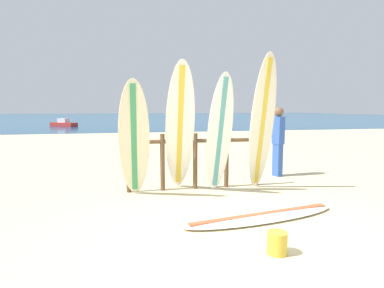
{
  "coord_description": "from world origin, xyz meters",
  "views": [
    {
      "loc": [
        -1.43,
        -3.37,
        1.61
      ],
      "look_at": [
        -0.01,
        3.11,
        0.87
      ],
      "focal_mm": 30.15,
      "sensor_mm": 36.0,
      "label": 1
    }
  ],
  "objects_px": {
    "surfboard_leaning_far_left": "(134,140)",
    "surfboard_leaning_center": "(262,123)",
    "beachgoer_standing": "(278,138)",
    "surfboard_leaning_left": "(180,129)",
    "surfboard_lying_on_sand": "(262,216)",
    "surfboard_rack": "(195,155)",
    "surfboard_leaning_center_left": "(220,134)",
    "sand_bucket": "(277,243)",
    "small_boat_offshore": "(64,124)"
  },
  "relations": [
    {
      "from": "surfboard_leaning_far_left",
      "to": "surfboard_leaning_center",
      "type": "height_order",
      "value": "surfboard_leaning_center"
    },
    {
      "from": "beachgoer_standing",
      "to": "surfboard_leaning_center",
      "type": "bearing_deg",
      "value": -129.21
    },
    {
      "from": "surfboard_leaning_left",
      "to": "beachgoer_standing",
      "type": "relative_size",
      "value": 1.49
    },
    {
      "from": "surfboard_leaning_center",
      "to": "surfboard_lying_on_sand",
      "type": "relative_size",
      "value": 1.02
    },
    {
      "from": "surfboard_rack",
      "to": "surfboard_leaning_center_left",
      "type": "xyz_separation_m",
      "value": [
        0.38,
        -0.4,
        0.46
      ]
    },
    {
      "from": "surfboard_leaning_center",
      "to": "sand_bucket",
      "type": "xyz_separation_m",
      "value": [
        -0.99,
        -2.63,
        -1.19
      ]
    },
    {
      "from": "surfboard_rack",
      "to": "surfboard_lying_on_sand",
      "type": "relative_size",
      "value": 1.05
    },
    {
      "from": "surfboard_lying_on_sand",
      "to": "sand_bucket",
      "type": "bearing_deg",
      "value": -106.63
    },
    {
      "from": "surfboard_leaning_center",
      "to": "small_boat_offshore",
      "type": "bearing_deg",
      "value": 107.43
    },
    {
      "from": "surfboard_leaning_center",
      "to": "surfboard_rack",
      "type": "bearing_deg",
      "value": 161.29
    },
    {
      "from": "small_boat_offshore",
      "to": "sand_bucket",
      "type": "bearing_deg",
      "value": -76.18
    },
    {
      "from": "surfboard_leaning_left",
      "to": "sand_bucket",
      "type": "relative_size",
      "value": 9.75
    },
    {
      "from": "surfboard_leaning_far_left",
      "to": "surfboard_rack",
      "type": "bearing_deg",
      "value": 19.75
    },
    {
      "from": "surfboard_leaning_far_left",
      "to": "small_boat_offshore",
      "type": "height_order",
      "value": "surfboard_leaning_far_left"
    },
    {
      "from": "surfboard_lying_on_sand",
      "to": "surfboard_leaning_center",
      "type": "bearing_deg",
      "value": 66.43
    },
    {
      "from": "surfboard_rack",
      "to": "surfboard_lying_on_sand",
      "type": "xyz_separation_m",
      "value": [
        0.57,
        -1.92,
        -0.64
      ]
    },
    {
      "from": "surfboard_rack",
      "to": "surfboard_leaning_center",
      "type": "bearing_deg",
      "value": -18.71
    },
    {
      "from": "small_boat_offshore",
      "to": "sand_bucket",
      "type": "distance_m",
      "value": 27.58
    },
    {
      "from": "surfboard_rack",
      "to": "surfboard_leaning_center",
      "type": "distance_m",
      "value": 1.44
    },
    {
      "from": "sand_bucket",
      "to": "surfboard_leaning_left",
      "type": "bearing_deg",
      "value": 101.94
    },
    {
      "from": "surfboard_leaning_far_left",
      "to": "surfboard_leaning_center_left",
      "type": "relative_size",
      "value": 0.93
    },
    {
      "from": "surfboard_lying_on_sand",
      "to": "beachgoer_standing",
      "type": "relative_size",
      "value": 1.58
    },
    {
      "from": "surfboard_leaning_left",
      "to": "sand_bucket",
      "type": "bearing_deg",
      "value": -78.06
    },
    {
      "from": "small_boat_offshore",
      "to": "sand_bucket",
      "type": "height_order",
      "value": "small_boat_offshore"
    },
    {
      "from": "surfboard_leaning_left",
      "to": "surfboard_leaning_center",
      "type": "height_order",
      "value": "surfboard_leaning_center"
    },
    {
      "from": "sand_bucket",
      "to": "small_boat_offshore",
      "type": "bearing_deg",
      "value": 103.82
    },
    {
      "from": "surfboard_leaning_far_left",
      "to": "surfboard_leaning_center",
      "type": "relative_size",
      "value": 0.8
    },
    {
      "from": "surfboard_lying_on_sand",
      "to": "beachgoer_standing",
      "type": "xyz_separation_m",
      "value": [
        1.61,
        2.68,
        0.86
      ]
    },
    {
      "from": "surfboard_leaning_far_left",
      "to": "sand_bucket",
      "type": "relative_size",
      "value": 8.44
    },
    {
      "from": "beachgoer_standing",
      "to": "small_boat_offshore",
      "type": "distance_m",
      "value": 24.52
    },
    {
      "from": "surfboard_leaning_center_left",
      "to": "sand_bucket",
      "type": "relative_size",
      "value": 9.05
    },
    {
      "from": "surfboard_leaning_left",
      "to": "beachgoer_standing",
      "type": "height_order",
      "value": "surfboard_leaning_left"
    },
    {
      "from": "surfboard_leaning_center_left",
      "to": "surfboard_lying_on_sand",
      "type": "relative_size",
      "value": 0.87
    },
    {
      "from": "surfboard_leaning_center_left",
      "to": "sand_bucket",
      "type": "xyz_separation_m",
      "value": [
        -0.14,
        -2.64,
        -1.0
      ]
    },
    {
      "from": "surfboard_leaning_far_left",
      "to": "beachgoer_standing",
      "type": "xyz_separation_m",
      "value": [
        3.39,
        1.19,
        -0.15
      ]
    },
    {
      "from": "surfboard_rack",
      "to": "surfboard_leaning_center",
      "type": "height_order",
      "value": "surfboard_leaning_center"
    },
    {
      "from": "surfboard_leaning_center_left",
      "to": "sand_bucket",
      "type": "distance_m",
      "value": 2.83
    },
    {
      "from": "surfboard_leaning_center_left",
      "to": "small_boat_offshore",
      "type": "bearing_deg",
      "value": 105.59
    },
    {
      "from": "surfboard_rack",
      "to": "surfboard_leaning_center_left",
      "type": "height_order",
      "value": "surfboard_leaning_center_left"
    },
    {
      "from": "surfboard_lying_on_sand",
      "to": "sand_bucket",
      "type": "relative_size",
      "value": 10.35
    },
    {
      "from": "sand_bucket",
      "to": "surfboard_leaning_center_left",
      "type": "bearing_deg",
      "value": 86.86
    },
    {
      "from": "surfboard_leaning_center",
      "to": "beachgoer_standing",
      "type": "bearing_deg",
      "value": 50.79
    },
    {
      "from": "surfboard_rack",
      "to": "beachgoer_standing",
      "type": "xyz_separation_m",
      "value": [
        2.18,
        0.75,
        0.23
      ]
    },
    {
      "from": "surfboard_rack",
      "to": "surfboard_leaning_left",
      "type": "relative_size",
      "value": 1.12
    },
    {
      "from": "surfboard_rack",
      "to": "small_boat_offshore",
      "type": "distance_m",
      "value": 24.57
    },
    {
      "from": "surfboard_leaning_left",
      "to": "surfboard_leaning_center",
      "type": "relative_size",
      "value": 0.92
    },
    {
      "from": "surfboard_lying_on_sand",
      "to": "surfboard_rack",
      "type": "bearing_deg",
      "value": 106.37
    },
    {
      "from": "surfboard_leaning_center",
      "to": "small_boat_offshore",
      "type": "xyz_separation_m",
      "value": [
        -7.58,
        24.15,
        -1.06
      ]
    },
    {
      "from": "surfboard_leaning_far_left",
      "to": "small_boat_offshore",
      "type": "distance_m",
      "value": 24.72
    },
    {
      "from": "surfboard_lying_on_sand",
      "to": "surfboard_leaning_far_left",
      "type": "bearing_deg",
      "value": 140.01
    }
  ]
}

